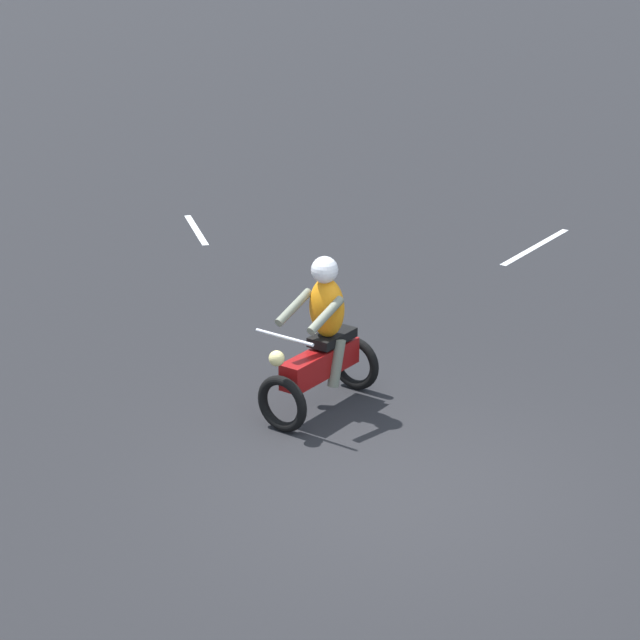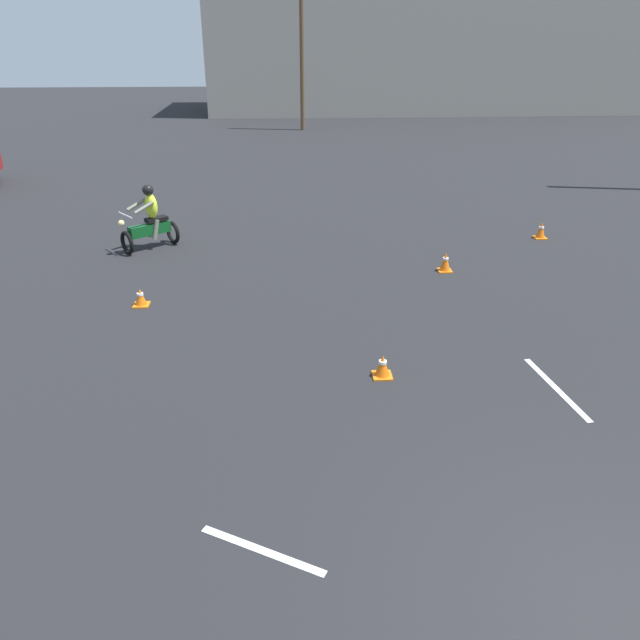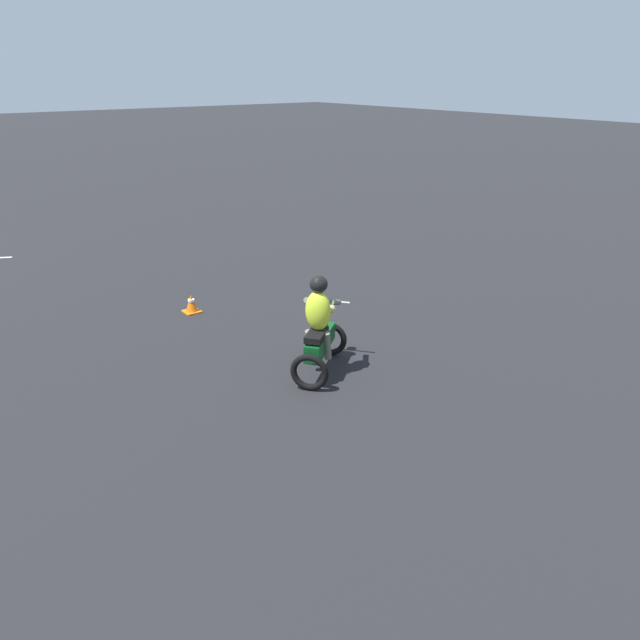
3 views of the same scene
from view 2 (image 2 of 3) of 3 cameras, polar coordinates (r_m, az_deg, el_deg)
The scene contains 10 objects.
ground_plane at distance 7.32m, azimuth 27.03°, elevation -23.75°, with size 120.00×120.00×0.00m, color black.
motorcycle_rider_background at distance 16.64m, azimuth -15.29°, elevation 8.72°, with size 1.47×1.34×1.66m.
traffic_cone_near_right at distance 14.92m, azimuth 11.39°, elevation 5.21°, with size 0.32×0.32×0.46m.
traffic_cone_mid_center at distance 10.25m, azimuth 5.74°, elevation -4.23°, with size 0.32×0.32×0.40m.
traffic_cone_mid_left at distance 13.31m, azimuth -16.09°, elevation 1.99°, with size 0.32×0.32×0.37m.
traffic_cone_far_right at distance 18.04m, azimuth 19.55°, elevation 7.72°, with size 0.32×0.32×0.45m.
lane_stripe_n at distance 10.66m, azimuth 20.78°, elevation -5.84°, with size 0.10×1.93×0.01m, color silver.
lane_stripe_nw at distance 7.33m, azimuth -5.33°, elevation -20.22°, with size 0.10×1.55×0.01m, color silver.
utility_pole_far at distance 35.89m, azimuth -1.66°, elevation 23.40°, with size 0.24×0.24×8.10m, color brown.
building_backdrop at distance 46.16m, azimuth 9.33°, elevation 23.00°, with size 28.23×8.84×7.27m, color gray.
Camera 2 is at (-3.28, -3.96, 5.22)m, focal length 35.00 mm.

